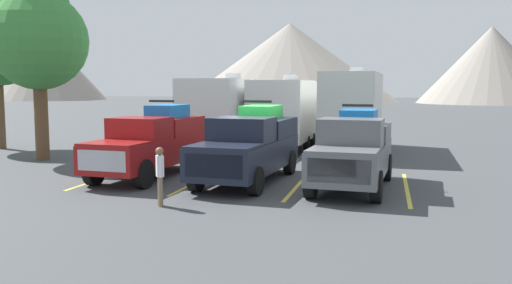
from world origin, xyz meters
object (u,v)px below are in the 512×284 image
camper_trailer_b (287,110)px  camper_trailer_a (227,109)px  camper_trailer_c (354,107)px  pickup_truck_c (354,150)px  pickup_truck_b (250,145)px  person_a (160,172)px  pickup_truck_a (152,142)px

camper_trailer_b → camper_trailer_a: bearing=-169.9°
camper_trailer_b → camper_trailer_c: camper_trailer_c is taller
pickup_truck_c → camper_trailer_c: (-0.54, 9.02, 0.92)m
pickup_truck_b → camper_trailer_a: bearing=111.4°
camper_trailer_a → person_a: size_ratio=5.33×
camper_trailer_a → camper_trailer_c: size_ratio=0.95×
camper_trailer_c → pickup_truck_a: bearing=-126.6°
pickup_truck_a → camper_trailer_a: 8.39m
pickup_truck_c → camper_trailer_a: 11.11m
camper_trailer_a → camper_trailer_b: 2.94m
pickup_truck_b → person_a: pickup_truck_b is taller
pickup_truck_a → camper_trailer_b: 9.42m
pickup_truck_a → camper_trailer_b: camper_trailer_b is taller
camper_trailer_b → person_a: camper_trailer_b is taller
pickup_truck_a → camper_trailer_c: bearing=53.4°
camper_trailer_c → person_a: size_ratio=5.59×
pickup_truck_b → camper_trailer_b: (-0.42, 8.98, 0.74)m
pickup_truck_c → pickup_truck_b: bearing=173.8°
camper_trailer_a → person_a: bearing=-81.1°
pickup_truck_c → pickup_truck_a: bearing=176.0°
pickup_truck_c → camper_trailer_a: size_ratio=0.65×
camper_trailer_b → pickup_truck_a: bearing=-109.2°
camper_trailer_a → camper_trailer_c: bearing=1.8°
camper_trailer_b → person_a: size_ratio=4.70×
camper_trailer_b → person_a: 13.20m
pickup_truck_a → pickup_truck_c: pickup_truck_a is taller
pickup_truck_a → camper_trailer_a: camper_trailer_a is taller
person_a → pickup_truck_b: bearing=72.2°
camper_trailer_a → camper_trailer_b: (2.89, 0.51, -0.04)m
camper_trailer_b → camper_trailer_c: size_ratio=0.84×
camper_trailer_a → person_a: camper_trailer_a is taller
pickup_truck_a → camper_trailer_b: size_ratio=0.77×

